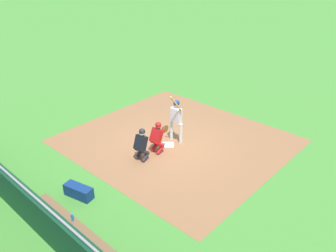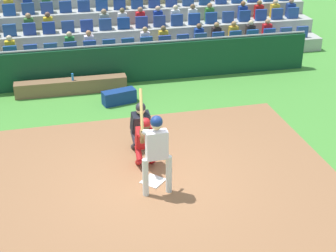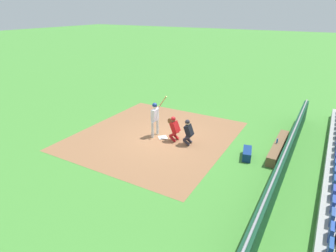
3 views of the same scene
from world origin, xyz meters
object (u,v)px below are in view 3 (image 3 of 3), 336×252
Objects in this scene: home_plate_marker at (163,137)px; equipment_duffel_bag at (247,154)px; batter_at_plate at (155,116)px; catcher_crouching at (174,127)px; home_plate_umpire at (188,131)px; dugout_bench at (278,147)px; water_bottle_on_bench at (277,141)px.

equipment_duffel_bag is (0.14, -4.33, 0.18)m from home_plate_marker.
batter_at_plate is 1.71× the size of catcher_crouching.
home_plate_umpire is 0.39× the size of dugout_bench.
equipment_duffel_bag is (0.14, -2.89, -0.51)m from home_plate_umpire.
home_plate_marker is 0.34× the size of home_plate_umpire.
home_plate_marker is 2.05× the size of water_bottle_on_bench.
home_plate_marker is 0.20× the size of batter_at_plate.
home_plate_marker is at bearing 105.04° from dugout_bench.
home_plate_umpire is at bearing -89.91° from home_plate_marker.
water_bottle_on_bench is at bearing 127.05° from dugout_bench.
catcher_crouching is 3.73m from equipment_duffel_bag.
catcher_crouching reaches higher than home_plate_marker.
dugout_bench is (1.41, -4.77, -0.50)m from catcher_crouching.
equipment_duffel_bag reaches higher than home_plate_marker.
catcher_crouching is 0.38× the size of dugout_bench.
catcher_crouching is at bearing 86.88° from home_plate_umpire.
equipment_duffel_bag is at bearing -88.55° from catcher_crouching.
catcher_crouching reaches higher than equipment_duffel_bag.
home_plate_umpire is at bearing 79.00° from equipment_duffel_bag.
home_plate_umpire is 4.25m from dugout_bench.
home_plate_umpire is 2.93m from equipment_duffel_bag.
dugout_bench reaches higher than equipment_duffel_bag.
home_plate_marker is 0.95m from catcher_crouching.
catcher_crouching is 4.89m from water_bottle_on_bench.
batter_at_plate is (0.01, 0.45, 1.12)m from home_plate_marker.
home_plate_umpire reaches higher than equipment_duffel_bag.
water_bottle_on_bench is 0.22× the size of equipment_duffel_bag.
batter_at_plate is at bearing 77.84° from equipment_duffel_bag.
batter_at_plate reaches higher than home_plate_umpire.
equipment_duffel_bag is at bearing -88.16° from home_plate_marker.
home_plate_umpire is at bearing 110.11° from dugout_bench.
catcher_crouching is 5.00m from dugout_bench.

